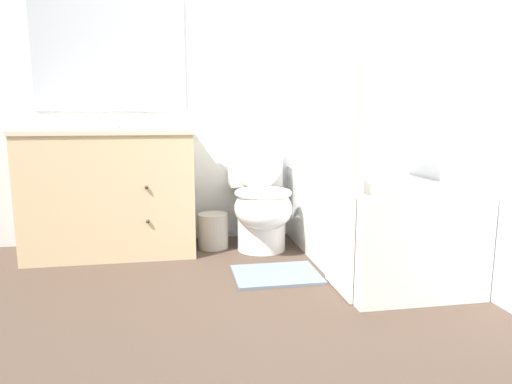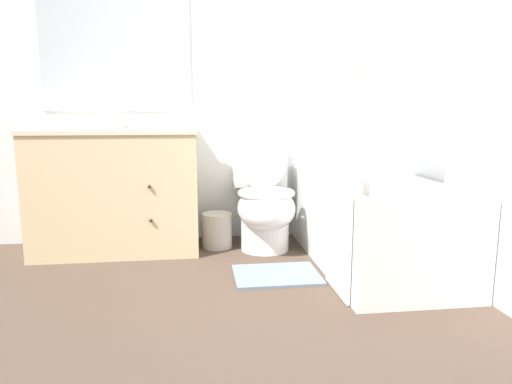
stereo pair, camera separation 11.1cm
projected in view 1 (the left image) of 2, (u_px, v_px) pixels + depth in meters
The scene contains 14 objects.
ground_plane at pixel (251, 342), 1.94m from camera, with size 14.00×14.00×0.00m, color #47382D.
wall_back at pixel (212, 74), 3.39m from camera, with size 8.00×0.06×2.50m.
wall_right at pixel (440, 65), 2.77m from camera, with size 0.05×2.70×2.50m.
vanity_cabinet at pixel (112, 191), 3.13m from camera, with size 1.13×0.56×0.85m.
sink_faucet at pixel (112, 123), 3.22m from camera, with size 0.14×0.12×0.12m.
toilet at pixel (261, 202), 3.23m from camera, with size 0.40×0.67×0.87m.
bathtub at pixel (367, 219), 2.97m from camera, with size 0.71×1.50×0.55m.
shower_curtain at pixel (344, 115), 2.33m from camera, with size 0.01×0.38×1.89m.
wastebasket at pixel (213, 231), 3.28m from camera, with size 0.22×0.22×0.25m.
tissue_box at pixel (138, 123), 3.17m from camera, with size 0.12×0.15×0.10m.
soap_dispenser at pixel (181, 117), 3.19m from camera, with size 0.06×0.06×0.18m.
hand_towel_folded at pixel (39, 124), 2.85m from camera, with size 0.24×0.16×0.08m.
bath_towel_folded at pixel (398, 188), 2.32m from camera, with size 0.29×0.20×0.06m.
bath_mat at pixel (276, 275), 2.72m from camera, with size 0.50×0.39×0.02m.
Camera 1 is at (-0.29, -1.78, 0.96)m, focal length 32.00 mm.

